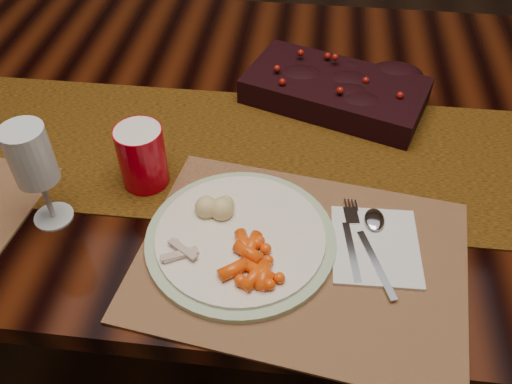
# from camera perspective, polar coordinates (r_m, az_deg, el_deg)

# --- Properties ---
(floor) EXTENTS (5.00, 5.00, 0.00)m
(floor) POSITION_cam_1_polar(r_m,az_deg,el_deg) (1.63, 0.84, -13.78)
(floor) COLOR black
(floor) RESTS_ON ground
(dining_table) EXTENTS (1.80, 1.00, 0.75)m
(dining_table) POSITION_cam_1_polar(r_m,az_deg,el_deg) (1.33, 1.01, -5.38)
(dining_table) COLOR black
(dining_table) RESTS_ON floor
(table_runner) EXTENTS (1.77, 0.37, 0.00)m
(table_runner) POSITION_cam_1_polar(r_m,az_deg,el_deg) (0.98, 3.56, 3.87)
(table_runner) COLOR #52370F
(table_runner) RESTS_ON dining_table
(centerpiece) EXTENTS (0.39, 0.28, 0.07)m
(centerpiece) POSITION_cam_1_polar(r_m,az_deg,el_deg) (1.10, 8.34, 10.89)
(centerpiece) COLOR black
(centerpiece) RESTS_ON table_runner
(placemat_main) EXTENTS (0.53, 0.42, 0.00)m
(placemat_main) POSITION_cam_1_polar(r_m,az_deg,el_deg) (0.82, 4.75, -7.02)
(placemat_main) COLOR #995E37
(placemat_main) RESTS_ON dining_table
(dinner_plate) EXTENTS (0.37, 0.37, 0.02)m
(dinner_plate) POSITION_cam_1_polar(r_m,az_deg,el_deg) (0.83, -1.64, -4.87)
(dinner_plate) COLOR white
(dinner_plate) RESTS_ON placemat_main
(baby_carrots) EXTENTS (0.10, 0.08, 0.02)m
(baby_carrots) POSITION_cam_1_polar(r_m,az_deg,el_deg) (0.79, -2.04, -6.57)
(baby_carrots) COLOR #F94C0B
(baby_carrots) RESTS_ON dinner_plate
(mashed_potatoes) EXTENTS (0.08, 0.07, 0.04)m
(mashed_potatoes) POSITION_cam_1_polar(r_m,az_deg,el_deg) (0.85, -4.15, -1.29)
(mashed_potatoes) COLOR tan
(mashed_potatoes) RESTS_ON dinner_plate
(turkey_shreds) EXTENTS (0.07, 0.07, 0.01)m
(turkey_shreds) POSITION_cam_1_polar(r_m,az_deg,el_deg) (0.81, -7.84, -6.04)
(turkey_shreds) COLOR beige
(turkey_shreds) RESTS_ON dinner_plate
(napkin) EXTENTS (0.14, 0.16, 0.01)m
(napkin) POSITION_cam_1_polar(r_m,az_deg,el_deg) (0.85, 12.45, -5.56)
(napkin) COLOR white
(napkin) RESTS_ON placemat_main
(fork) EXTENTS (0.04, 0.15, 0.00)m
(fork) POSITION_cam_1_polar(r_m,az_deg,el_deg) (0.84, 10.01, -5.16)
(fork) COLOR silver
(fork) RESTS_ON napkin
(spoon) EXTENTS (0.09, 0.16, 0.00)m
(spoon) POSITION_cam_1_polar(r_m,az_deg,el_deg) (0.84, 12.48, -5.96)
(spoon) COLOR white
(spoon) RESTS_ON napkin
(red_cup) EXTENTS (0.09, 0.09, 0.11)m
(red_cup) POSITION_cam_1_polar(r_m,az_deg,el_deg) (0.91, -11.90, 3.70)
(red_cup) COLOR #A90111
(red_cup) RESTS_ON placemat_main
(wine_glass) EXTENTS (0.08, 0.08, 0.18)m
(wine_glass) POSITION_cam_1_polar(r_m,az_deg,el_deg) (0.87, -21.93, 1.49)
(wine_glass) COLOR #AEB8C0
(wine_glass) RESTS_ON dining_table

